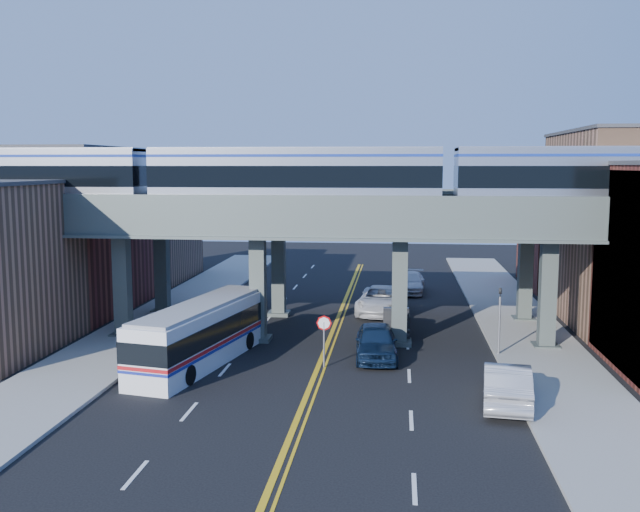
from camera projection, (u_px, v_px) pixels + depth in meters
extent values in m
plane|color=black|center=(311.00, 386.00, 32.50)|extent=(120.00, 120.00, 0.00)
cube|color=gray|center=(145.00, 328.00, 43.60)|extent=(5.00, 70.00, 0.16)
cube|color=gray|center=(529.00, 338.00, 41.09)|extent=(5.00, 70.00, 0.16)
cube|color=brown|center=(75.00, 230.00, 49.59)|extent=(8.00, 14.00, 11.00)
cube|color=#845E44|center=(143.00, 234.00, 62.60)|extent=(8.00, 10.00, 8.00)
cube|color=#845E44|center=(628.00, 228.00, 45.49)|extent=(8.00, 14.00, 12.00)
cube|color=brown|center=(577.00, 232.00, 58.49)|extent=(8.00, 10.00, 9.00)
cube|color=teal|center=(621.00, 275.00, 34.25)|extent=(0.10, 9.50, 9.50)
cube|color=#444E4A|center=(122.00, 286.00, 41.31)|extent=(0.85, 0.85, 6.00)
cube|color=#444E4A|center=(258.00, 289.00, 40.44)|extent=(0.85, 0.85, 6.00)
cube|color=#444E4A|center=(400.00, 292.00, 39.57)|extent=(0.85, 0.85, 6.00)
cube|color=#444E4A|center=(548.00, 295.00, 38.69)|extent=(0.85, 0.85, 6.00)
cube|color=#4B5651|center=(328.00, 225.00, 39.53)|extent=(52.00, 3.60, 1.40)
cube|color=#444E4A|center=(162.00, 269.00, 48.22)|extent=(0.85, 0.85, 6.00)
cube|color=#444E4A|center=(279.00, 271.00, 47.34)|extent=(0.85, 0.85, 6.00)
cube|color=#444E4A|center=(400.00, 273.00, 46.47)|extent=(0.85, 0.85, 6.00)
cube|color=#444E4A|center=(525.00, 275.00, 45.59)|extent=(0.85, 0.85, 6.00)
cube|color=#4B5651|center=(339.00, 216.00, 46.43)|extent=(52.00, 3.60, 1.40)
cube|color=black|center=(96.00, 208.00, 40.90)|extent=(2.30, 2.30, 0.26)
cube|color=#B7BAC2|center=(10.00, 176.00, 41.22)|extent=(15.91, 3.04, 3.35)
cube|color=black|center=(10.00, 174.00, 41.20)|extent=(15.93, 3.10, 1.15)
cube|color=black|center=(206.00, 209.00, 40.18)|extent=(2.30, 2.30, 0.26)
cube|color=black|center=(387.00, 210.00, 39.07)|extent=(2.30, 2.30, 0.26)
cube|color=#B7BAC2|center=(295.00, 177.00, 39.40)|extent=(15.91, 3.04, 3.35)
cube|color=black|center=(295.00, 174.00, 39.38)|extent=(15.93, 3.10, 1.15)
cube|color=black|center=(509.00, 211.00, 38.36)|extent=(2.30, 2.30, 0.26)
cube|color=#B7BAC2|center=(609.00, 178.00, 37.57)|extent=(15.91, 3.04, 3.35)
cube|color=black|center=(609.00, 175.00, 37.55)|extent=(15.93, 3.10, 1.15)
cylinder|color=slate|center=(324.00, 345.00, 35.28)|extent=(0.09, 0.09, 2.30)
cylinder|color=red|center=(324.00, 323.00, 35.14)|extent=(0.76, 0.04, 0.76)
cylinder|color=slate|center=(499.00, 327.00, 37.20)|extent=(0.12, 0.12, 3.20)
imported|color=black|center=(500.00, 288.00, 36.94)|extent=(0.15, 0.18, 0.90)
cube|color=silver|center=(202.00, 334.00, 36.14)|extent=(4.66, 11.54, 2.91)
cube|color=black|center=(202.00, 327.00, 36.09)|extent=(4.72, 11.59, 0.99)
cube|color=#B21419|center=(203.00, 340.00, 36.17)|extent=(4.71, 11.59, 0.17)
cylinder|color=black|center=(167.00, 373.00, 32.85)|extent=(2.68, 1.43, 0.94)
cylinder|color=black|center=(229.00, 339.00, 39.24)|extent=(2.68, 1.43, 0.94)
imported|color=#0F1E37|center=(376.00, 342.00, 36.93)|extent=(2.40, 5.38, 1.80)
imported|color=#303032|center=(396.00, 322.00, 42.40)|extent=(1.64, 4.47, 1.46)
imported|color=white|center=(381.00, 300.00, 48.26)|extent=(3.45, 6.63, 1.78)
imported|color=silver|center=(410.00, 283.00, 56.16)|extent=(2.57, 5.52, 1.56)
imported|color=#9FA0A4|center=(507.00, 384.00, 29.82)|extent=(2.48, 5.59, 1.78)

